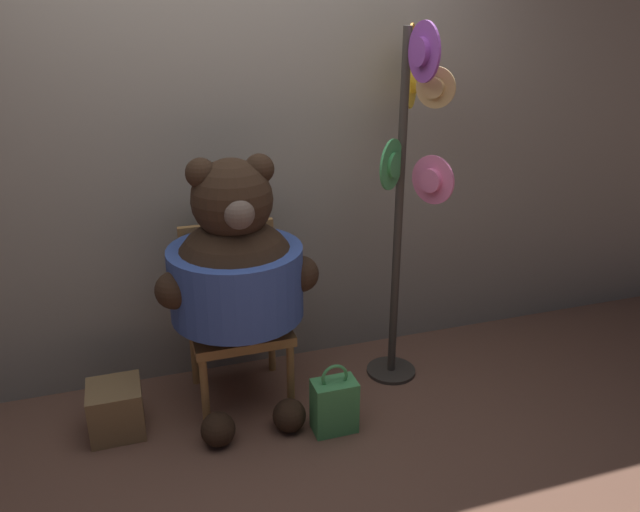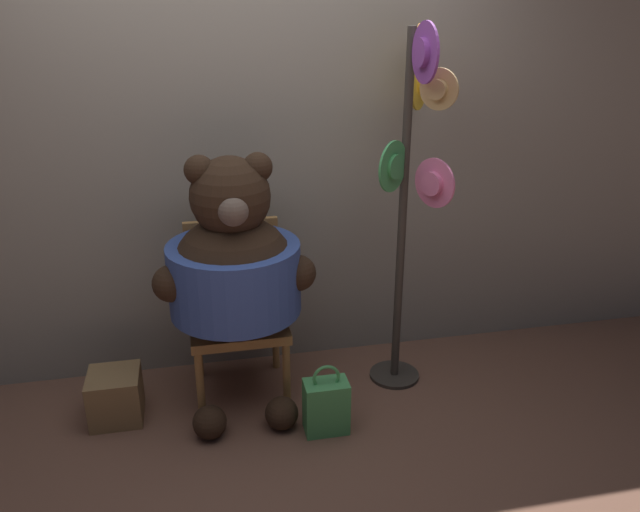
{
  "view_description": "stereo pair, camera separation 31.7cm",
  "coord_description": "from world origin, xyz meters",
  "px_view_note": "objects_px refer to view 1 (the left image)",
  "views": [
    {
      "loc": [
        -0.58,
        -2.53,
        1.97
      ],
      "look_at": [
        0.33,
        0.27,
        0.79
      ],
      "focal_mm": 35.0,
      "sensor_mm": 36.0,
      "label": 1
    },
    {
      "loc": [
        -0.27,
        -2.61,
        1.97
      ],
      "look_at": [
        0.33,
        0.27,
        0.79
      ],
      "focal_mm": 35.0,
      "sensor_mm": 36.0,
      "label": 2
    }
  ],
  "objects_px": {
    "chair": "(235,308)",
    "teddy_bear": "(236,273)",
    "handbag_on_ground": "(334,405)",
    "hat_display_rack": "(409,165)"
  },
  "relations": [
    {
      "from": "teddy_bear",
      "to": "hat_display_rack",
      "type": "distance_m",
      "value": 1.02
    },
    {
      "from": "chair",
      "to": "teddy_bear",
      "type": "distance_m",
      "value": 0.31
    },
    {
      "from": "hat_display_rack",
      "to": "handbag_on_ground",
      "type": "relative_size",
      "value": 5.13
    },
    {
      "from": "chair",
      "to": "teddy_bear",
      "type": "relative_size",
      "value": 0.69
    },
    {
      "from": "hat_display_rack",
      "to": "chair",
      "type": "bearing_deg",
      "value": 171.29
    },
    {
      "from": "chair",
      "to": "hat_display_rack",
      "type": "xyz_separation_m",
      "value": [
        0.9,
        -0.14,
        0.73
      ]
    },
    {
      "from": "chair",
      "to": "handbag_on_ground",
      "type": "distance_m",
      "value": 0.72
    },
    {
      "from": "handbag_on_ground",
      "to": "hat_display_rack",
      "type": "bearing_deg",
      "value": 35.52
    },
    {
      "from": "chair",
      "to": "hat_display_rack",
      "type": "height_order",
      "value": "hat_display_rack"
    },
    {
      "from": "teddy_bear",
      "to": "hat_display_rack",
      "type": "bearing_deg",
      "value": 1.44
    }
  ]
}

